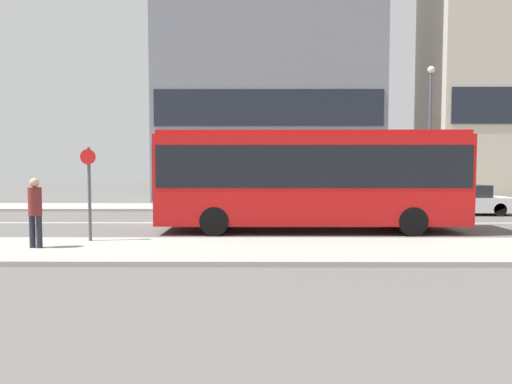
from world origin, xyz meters
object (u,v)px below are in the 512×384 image
Objects in this scene: pedestrian_near_stop at (35,208)px; street_lamp at (430,122)px; parked_car_0 at (460,201)px; bus_stop_sign at (89,187)px; city_bus at (309,175)px.

street_lamp reaches higher than pedestrian_near_stop.
parked_car_0 is 18.13m from pedestrian_near_stop.
parked_car_0 is 2.45× the size of pedestrian_near_stop.
street_lamp is (13.64, 10.36, 2.79)m from bus_stop_sign.
bus_stop_sign is at bearing -142.79° from street_lamp.
pedestrian_near_stop is at bearing -148.39° from parked_car_0.
bus_stop_sign is (-6.67, -2.92, -0.29)m from city_bus.
street_lamp is (-0.77, 1.98, 3.84)m from parked_car_0.
pedestrian_near_stop reaches higher than parked_car_0.
city_bus is 1.46× the size of street_lamp.
bus_stop_sign is at bearing -149.82° from parked_car_0.
bus_stop_sign is 17.35m from street_lamp.
city_bus is 8.73m from pedestrian_near_stop.
parked_car_0 is 4.39m from street_lamp.
city_bus reaches higher than bus_stop_sign.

